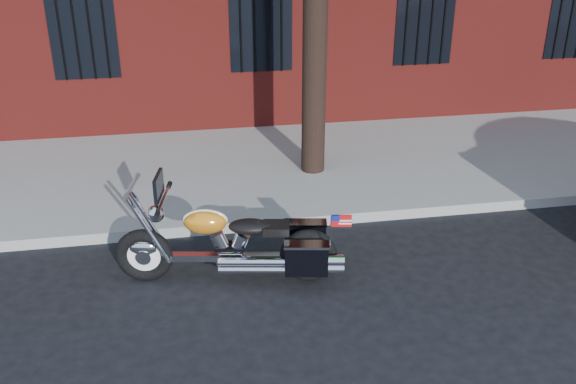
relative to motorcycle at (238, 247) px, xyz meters
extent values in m
plane|color=black|center=(0.95, -0.14, -0.45)|extent=(120.00, 120.00, 0.00)
cube|color=gray|center=(0.95, 1.24, -0.38)|extent=(40.00, 0.16, 0.15)
cube|color=gray|center=(0.95, 3.12, -0.38)|extent=(40.00, 3.60, 0.15)
cube|color=black|center=(0.95, 4.97, 1.75)|extent=(1.10, 0.14, 2.00)
cylinder|color=black|center=(0.95, 4.89, 1.75)|extent=(0.04, 0.04, 2.00)
cylinder|color=black|center=(1.45, 2.76, 2.05)|extent=(0.36, 0.36, 5.00)
torus|color=black|center=(-1.06, 0.19, -0.12)|extent=(0.68, 0.26, 0.66)
torus|color=black|center=(0.79, -0.13, -0.12)|extent=(0.68, 0.26, 0.66)
cylinder|color=white|center=(-1.06, 0.19, -0.12)|extent=(0.50, 0.14, 0.49)
cylinder|color=white|center=(0.79, -0.13, -0.12)|extent=(0.50, 0.14, 0.49)
ellipsoid|color=white|center=(-1.06, 0.19, -0.02)|extent=(0.36, 0.18, 0.19)
ellipsoid|color=orange|center=(0.79, -0.13, 0.00)|extent=(0.37, 0.20, 0.19)
cube|color=white|center=(-0.13, 0.03, -0.14)|extent=(1.48, 0.35, 0.08)
cylinder|color=white|center=(-0.08, 0.02, -0.16)|extent=(0.34, 0.23, 0.32)
cylinder|color=white|center=(0.37, -0.24, -0.15)|extent=(1.23, 0.30, 0.09)
ellipsoid|color=orange|center=(-0.35, 0.07, 0.32)|extent=(0.53, 0.36, 0.28)
ellipsoid|color=black|center=(0.14, -0.02, 0.26)|extent=(0.52, 0.36, 0.15)
cube|color=black|center=(0.81, 0.12, -0.01)|extent=(0.49, 0.24, 0.38)
cube|color=black|center=(0.72, -0.38, -0.01)|extent=(0.49, 0.24, 0.38)
cylinder|color=white|center=(-0.78, 0.14, 0.59)|extent=(0.17, 0.77, 0.04)
sphere|color=white|center=(-0.88, 0.16, 0.42)|extent=(0.23, 0.23, 0.20)
cube|color=black|center=(-0.82, 0.15, 0.75)|extent=(0.11, 0.40, 0.28)
cube|color=red|center=(1.07, -0.48, 0.49)|extent=(0.22, 0.05, 0.14)
camera|label=1|loc=(-0.51, -6.33, 3.64)|focal=40.00mm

